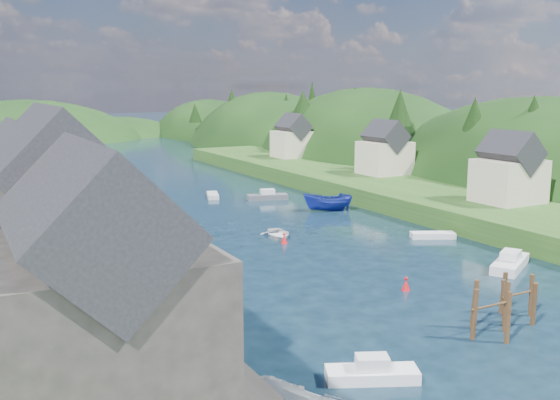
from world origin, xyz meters
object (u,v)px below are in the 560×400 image
piling_cluster_far (518,302)px  channel_buoy_far (284,239)px  channel_buoy_near (406,284)px  piling_cluster_near (490,315)px

piling_cluster_far → channel_buoy_far: 26.31m
channel_buoy_near → piling_cluster_far: bearing=-71.9°
channel_buoy_near → channel_buoy_far: bearing=94.3°
piling_cluster_far → channel_buoy_near: 8.91m
piling_cluster_near → channel_buoy_far: bearing=90.6°
piling_cluster_far → channel_buoy_far: (-4.09, 25.98, -0.75)m
channel_buoy_near → channel_buoy_far: size_ratio=1.00×
piling_cluster_far → piling_cluster_near: bearing=-163.4°
piling_cluster_far → channel_buoy_near: (-2.76, 8.44, -0.75)m
piling_cluster_near → piling_cluster_far: size_ratio=1.08×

